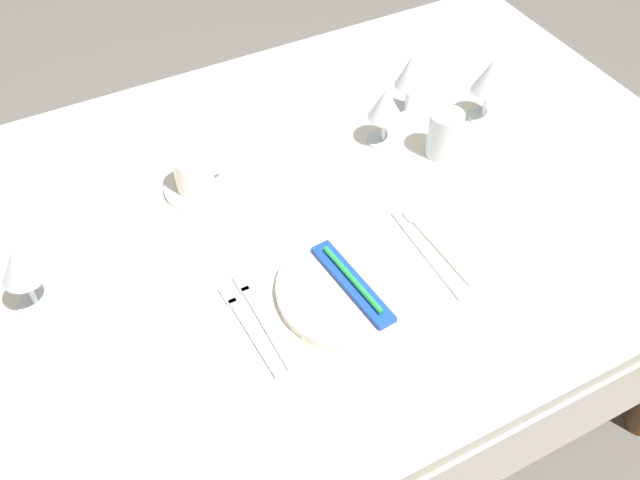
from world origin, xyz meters
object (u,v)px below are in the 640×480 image
(wine_glass_centre, at_px, (410,76))
(wine_glass_far, at_px, (20,267))
(dinner_knife, at_px, (429,255))
(coffee_cup_left, at_px, (195,173))
(drink_tumbler, at_px, (444,136))
(spoon_soup, at_px, (429,236))
(toothbrush_package, at_px, (352,283))
(fork_inner, at_px, (247,325))
(fork_outer, at_px, (261,315))
(wine_glass_left, at_px, (385,106))
(wine_glass_right, at_px, (490,78))
(dinner_plate, at_px, (352,289))

(wine_glass_centre, xyz_separation_m, wine_glass_far, (-0.86, -0.16, 0.00))
(dinner_knife, relative_size, coffee_cup_left, 2.32)
(drink_tumbler, bearing_deg, spoon_soup, -129.61)
(toothbrush_package, height_order, drink_tumbler, drink_tumbler)
(fork_inner, distance_m, wine_glass_far, 0.38)
(fork_inner, relative_size, coffee_cup_left, 2.08)
(fork_outer, xyz_separation_m, wine_glass_left, (0.43, 0.30, 0.09))
(dinner_knife, height_order, wine_glass_right, wine_glass_right)
(wine_glass_far, bearing_deg, coffee_cup_left, 21.99)
(drink_tumbler, bearing_deg, fork_inner, -157.79)
(fork_outer, relative_size, wine_glass_right, 1.51)
(dinner_knife, height_order, spoon_soup, spoon_soup)
(spoon_soup, bearing_deg, coffee_cup_left, 136.13)
(toothbrush_package, height_order, wine_glass_centre, wine_glass_centre)
(fork_outer, relative_size, spoon_soup, 1.04)
(dinner_knife, bearing_deg, toothbrush_package, -177.07)
(wine_glass_left, bearing_deg, fork_outer, -144.51)
(toothbrush_package, height_order, dinner_knife, toothbrush_package)
(wine_glass_centre, bearing_deg, dinner_plate, -132.56)
(dinner_plate, bearing_deg, toothbrush_package, 0.00)
(fork_outer, relative_size, coffee_cup_left, 2.19)
(toothbrush_package, bearing_deg, fork_inner, 174.70)
(coffee_cup_left, relative_size, drink_tumbler, 1.01)
(toothbrush_package, height_order, wine_glass_far, wine_glass_far)
(spoon_soup, distance_m, wine_glass_left, 0.30)
(toothbrush_package, xyz_separation_m, wine_glass_far, (-0.49, 0.23, 0.07))
(wine_glass_far, bearing_deg, wine_glass_right, 3.98)
(fork_outer, distance_m, dinner_knife, 0.33)
(fork_outer, height_order, coffee_cup_left, coffee_cup_left)
(drink_tumbler, bearing_deg, wine_glass_centre, 86.81)
(coffee_cup_left, height_order, wine_glass_far, wine_glass_far)
(coffee_cup_left, xyz_separation_m, wine_glass_centre, (0.50, 0.02, 0.05))
(toothbrush_package, bearing_deg, wine_glass_far, 155.09)
(wine_glass_right, relative_size, drink_tumbler, 1.46)
(dinner_plate, bearing_deg, drink_tumbler, 34.27)
(toothbrush_package, distance_m, dinner_knife, 0.17)
(fork_outer, xyz_separation_m, wine_glass_far, (-0.33, 0.20, 0.10))
(spoon_soup, height_order, coffee_cup_left, coffee_cup_left)
(dinner_plate, distance_m, wine_glass_left, 0.43)
(dinner_plate, xyz_separation_m, wine_glass_right, (0.50, 0.30, 0.09))
(wine_glass_right, bearing_deg, wine_glass_far, -176.02)
(toothbrush_package, xyz_separation_m, spoon_soup, (0.19, 0.05, -0.02))
(wine_glass_far, height_order, drink_tumbler, wine_glass_far)
(spoon_soup, relative_size, wine_glass_right, 1.46)
(fork_inner, bearing_deg, wine_glass_far, 144.99)
(wine_glass_right, bearing_deg, coffee_cup_left, 173.59)
(spoon_soup, height_order, wine_glass_left, wine_glass_left)
(toothbrush_package, relative_size, wine_glass_centre, 1.48)
(coffee_cup_left, bearing_deg, wine_glass_left, -5.79)
(wine_glass_centre, bearing_deg, coffee_cup_left, -177.59)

